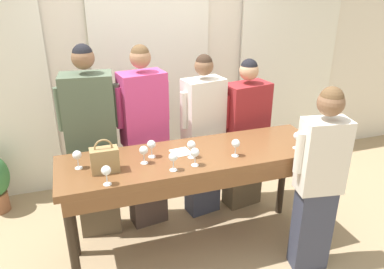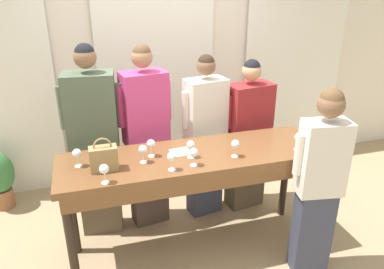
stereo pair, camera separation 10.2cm
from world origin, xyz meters
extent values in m
plane|color=tan|center=(0.00, 0.00, 0.00)|extent=(18.00, 18.00, 0.00)
cube|color=silver|center=(0.00, 1.60, 1.40)|extent=(12.00, 0.06, 2.80)
cube|color=white|center=(0.00, 1.54, 1.34)|extent=(1.37, 0.03, 2.69)
cube|color=white|center=(1.81, 1.54, 1.34)|extent=(1.37, 0.03, 2.69)
cube|color=brown|center=(0.00, 0.00, 0.96)|extent=(2.26, 0.66, 0.06)
cube|color=brown|center=(0.00, -0.32, 0.87)|extent=(2.17, 0.03, 0.12)
cylinder|color=#2D2319|center=(-1.06, -0.26, 0.47)|extent=(0.07, 0.07, 0.93)
cylinder|color=#2D2319|center=(1.06, -0.26, 0.47)|extent=(0.07, 0.07, 0.93)
cylinder|color=#2D2319|center=(-1.06, 0.26, 0.47)|extent=(0.07, 0.07, 0.93)
cylinder|color=#2D2319|center=(1.06, 0.26, 0.47)|extent=(0.07, 0.07, 0.93)
cylinder|color=black|center=(0.97, -0.26, 1.09)|extent=(0.08, 0.08, 0.20)
cone|color=black|center=(0.97, -0.26, 1.21)|extent=(0.08, 0.08, 0.05)
cylinder|color=black|center=(0.97, -0.26, 1.27)|extent=(0.03, 0.03, 0.07)
cylinder|color=beige|center=(0.97, -0.26, 1.08)|extent=(0.08, 0.08, 0.08)
cube|color=#997A4C|center=(-0.74, -0.07, 1.09)|extent=(0.21, 0.11, 0.19)
torus|color=#997A4C|center=(-0.74, -0.07, 1.19)|extent=(0.14, 0.01, 0.14)
cylinder|color=white|center=(-0.06, -0.20, 0.99)|extent=(0.06, 0.06, 0.00)
cylinder|color=white|center=(-0.06, -0.20, 1.03)|extent=(0.01, 0.01, 0.08)
sphere|color=white|center=(-0.06, -0.20, 1.10)|extent=(0.07, 0.07, 0.07)
cylinder|color=white|center=(-0.25, -0.22, 0.99)|extent=(0.06, 0.06, 0.00)
cylinder|color=white|center=(-0.25, -0.22, 1.03)|extent=(0.01, 0.01, 0.08)
sphere|color=white|center=(-0.25, -0.22, 1.10)|extent=(0.07, 0.07, 0.07)
cylinder|color=white|center=(-0.35, 0.06, 0.99)|extent=(0.06, 0.06, 0.00)
cylinder|color=white|center=(-0.35, 0.06, 1.03)|extent=(0.01, 0.01, 0.08)
sphere|color=white|center=(-0.35, 0.06, 1.10)|extent=(0.07, 0.07, 0.07)
cylinder|color=white|center=(-0.44, -0.03, 0.99)|extent=(0.06, 0.06, 0.00)
cylinder|color=white|center=(-0.44, -0.03, 1.03)|extent=(0.01, 0.01, 0.08)
sphere|color=white|center=(-0.44, -0.03, 1.10)|extent=(0.07, 0.07, 0.07)
cylinder|color=white|center=(-0.76, -0.27, 0.99)|extent=(0.06, 0.06, 0.00)
cylinder|color=white|center=(-0.76, -0.27, 1.03)|extent=(0.01, 0.01, 0.08)
sphere|color=white|center=(-0.76, -0.27, 1.10)|extent=(0.07, 0.07, 0.07)
cylinder|color=white|center=(0.31, -0.14, 0.99)|extent=(0.06, 0.06, 0.00)
cylinder|color=white|center=(0.31, -0.14, 1.03)|extent=(0.01, 0.01, 0.08)
sphere|color=white|center=(0.31, -0.14, 1.10)|extent=(0.07, 0.07, 0.07)
cylinder|color=white|center=(0.88, -0.17, 0.99)|extent=(0.06, 0.06, 0.00)
cylinder|color=white|center=(0.88, -0.17, 1.03)|extent=(0.01, 0.01, 0.08)
sphere|color=white|center=(0.88, -0.17, 1.10)|extent=(0.07, 0.07, 0.07)
cylinder|color=white|center=(-0.94, 0.04, 0.99)|extent=(0.06, 0.06, 0.00)
cylinder|color=white|center=(-0.94, 0.04, 1.03)|extent=(0.01, 0.01, 0.08)
sphere|color=white|center=(-0.94, 0.04, 1.10)|extent=(0.07, 0.07, 0.07)
cylinder|color=white|center=(-0.05, -0.06, 0.99)|extent=(0.06, 0.06, 0.00)
cylinder|color=white|center=(-0.05, -0.06, 1.03)|extent=(0.01, 0.01, 0.08)
sphere|color=white|center=(-0.05, -0.06, 1.10)|extent=(0.07, 0.07, 0.07)
cube|color=white|center=(-0.10, 0.06, 0.99)|extent=(0.18, 0.18, 0.00)
cube|color=brown|center=(-0.79, 0.56, 0.45)|extent=(0.40, 0.27, 0.90)
cube|color=#4C5B47|center=(-0.79, 0.56, 1.25)|extent=(0.47, 0.32, 0.71)
sphere|color=brown|center=(-0.79, 0.56, 1.74)|extent=(0.19, 0.19, 0.19)
sphere|color=black|center=(-0.79, 0.56, 1.77)|extent=(0.17, 0.17, 0.17)
cylinder|color=#4C5B47|center=(-0.55, 0.54, 1.30)|extent=(0.08, 0.08, 0.39)
cylinder|color=#4C5B47|center=(-1.04, 0.59, 1.30)|extent=(0.08, 0.08, 0.39)
cube|color=#473833|center=(-0.31, 0.56, 0.44)|extent=(0.38, 0.26, 0.88)
cube|color=#C63D7A|center=(-0.31, 0.56, 1.23)|extent=(0.44, 0.31, 0.70)
sphere|color=#9E7051|center=(-0.31, 0.56, 1.71)|extent=(0.19, 0.19, 0.19)
sphere|color=brown|center=(-0.31, 0.56, 1.74)|extent=(0.17, 0.17, 0.17)
cylinder|color=#C63D7A|center=(-0.09, 0.60, 1.28)|extent=(0.08, 0.08, 0.38)
cylinder|color=#C63D7A|center=(-0.54, 0.53, 1.28)|extent=(0.08, 0.08, 0.38)
cube|color=#383D51|center=(0.28, 0.56, 0.41)|extent=(0.36, 0.26, 0.82)
cube|color=silver|center=(0.28, 0.56, 1.14)|extent=(0.43, 0.31, 0.65)
sphere|color=brown|center=(0.28, 0.56, 1.59)|extent=(0.18, 0.18, 0.18)
sphere|color=#332319|center=(0.28, 0.56, 1.63)|extent=(0.16, 0.16, 0.16)
cylinder|color=silver|center=(0.50, 0.60, 1.19)|extent=(0.08, 0.08, 0.36)
cylinder|color=silver|center=(0.07, 0.52, 1.19)|extent=(0.08, 0.08, 0.36)
cube|color=brown|center=(0.75, 0.56, 0.39)|extent=(0.41, 0.28, 0.77)
cube|color=maroon|center=(0.75, 0.56, 1.08)|extent=(0.48, 0.33, 0.61)
sphere|color=tan|center=(0.75, 0.56, 1.51)|extent=(0.19, 0.19, 0.19)
sphere|color=black|center=(0.75, 0.56, 1.55)|extent=(0.17, 0.17, 0.17)
cylinder|color=maroon|center=(0.99, 0.60, 1.13)|extent=(0.08, 0.08, 0.34)
cylinder|color=maroon|center=(0.51, 0.52, 1.13)|extent=(0.08, 0.08, 0.34)
cube|color=#383D51|center=(0.88, -0.52, 0.38)|extent=(0.33, 0.23, 0.77)
cube|color=silver|center=(0.88, -0.52, 1.07)|extent=(0.38, 0.27, 0.61)
sphere|color=brown|center=(0.88, -0.52, 1.51)|extent=(0.20, 0.20, 0.20)
sphere|color=brown|center=(0.88, -0.52, 1.55)|extent=(0.18, 0.18, 0.18)
cylinder|color=silver|center=(0.69, -0.49, 1.12)|extent=(0.08, 0.08, 0.34)
cylinder|color=silver|center=(1.08, -0.55, 1.12)|extent=(0.08, 0.08, 0.34)
cylinder|color=#935B3D|center=(-1.82, 1.24, 0.11)|extent=(0.21, 0.21, 0.22)
camera|label=1|loc=(-0.91, -2.68, 2.39)|focal=35.00mm
camera|label=2|loc=(-0.81, -2.71, 2.39)|focal=35.00mm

